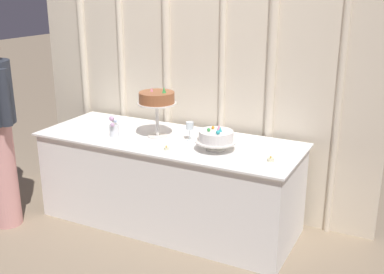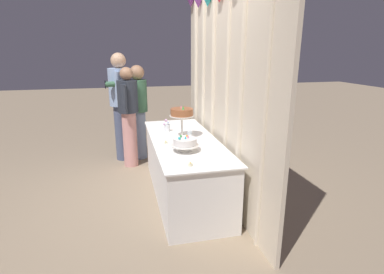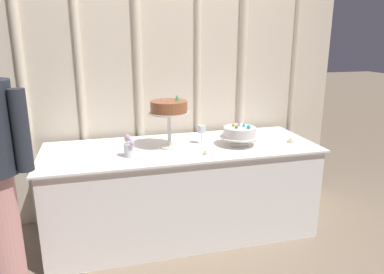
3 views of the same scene
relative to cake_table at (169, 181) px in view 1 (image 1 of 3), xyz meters
name	(u,v)px [view 1 (image 1 of 3)]	position (x,y,z in m)	size (l,w,h in m)	color
ground_plane	(164,227)	(0.00, -0.10, -0.37)	(24.00, 24.00, 0.00)	gray
draped_curtain	(193,33)	(-0.01, 0.47, 1.15)	(3.15, 0.19, 2.84)	beige
cake_table	(169,181)	(0.00, 0.00, 0.00)	(2.13, 0.79, 0.74)	white
cake_display_nearleft	(157,100)	(-0.10, 0.00, 0.67)	(0.31, 0.31, 0.41)	silver
cake_display_nearright	(216,137)	(0.45, -0.08, 0.47)	(0.31, 0.31, 0.19)	silver
wine_glass	(190,127)	(0.18, 0.03, 0.48)	(0.06, 0.06, 0.15)	silver
flower_vase	(114,128)	(-0.42, -0.14, 0.44)	(0.08, 0.10, 0.17)	silver
tealight_far_left	(166,148)	(0.12, -0.24, 0.38)	(0.04, 0.04, 0.03)	beige
tealight_near_left	(271,160)	(0.88, -0.12, 0.38)	(0.05, 0.05, 0.04)	beige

